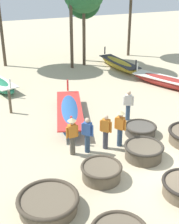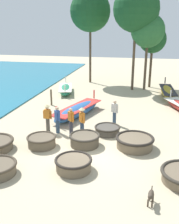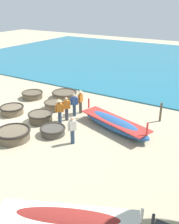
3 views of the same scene
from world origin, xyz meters
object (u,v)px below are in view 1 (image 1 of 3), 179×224
at_px(long_boat_ochre_hull, 70,113).
at_px(fisherman_by_coracle, 120,126).
at_px(fisherman_standing_right, 106,131).
at_px(coracle_front_left, 140,129).
at_px(coracle_front_right, 144,151).
at_px(fisherman_standing_left, 72,134).
at_px(coracle_weathered, 48,203).
at_px(long_boat_green_hull, 119,64).
at_px(fisherman_hauling, 87,134).
at_px(fisherman_crouching, 128,105).
at_px(tree_right_mid, 84,2).
at_px(mooring_post_inland, 10,102).
at_px(coracle_far_left, 101,171).
at_px(long_boat_blue_hull, 169,82).

distance_m(long_boat_ochre_hull, fisherman_by_coracle, 3.50).
height_order(long_boat_ochre_hull, fisherman_standing_right, fisherman_standing_right).
bearing_deg(fisherman_by_coracle, coracle_front_left, 21.18).
distance_m(coracle_front_right, fisherman_standing_left, 2.96).
distance_m(coracle_weathered, fisherman_by_coracle, 4.79).
height_order(long_boat_green_hull, fisherman_hauling, fisherman_hauling).
xyz_separation_m(fisherman_standing_left, fisherman_crouching, (3.69, 1.93, -0.12)).
bearing_deg(tree_right_mid, fisherman_standing_left, -114.31).
bearing_deg(fisherman_standing_right, long_boat_ochre_hull, 97.85).
xyz_separation_m(fisherman_standing_right, fisherman_crouching, (2.25, 2.04, 0.00)).
distance_m(coracle_front_right, tree_right_mid, 15.59).
distance_m(fisherman_by_coracle, fisherman_crouching, 2.63).
relative_size(fisherman_standing_right, tree_right_mid, 0.26).
distance_m(coracle_front_left, fisherman_hauling, 2.94).
xyz_separation_m(coracle_front_right, mooring_post_inland, (-4.12, 6.50, 0.30)).
bearing_deg(coracle_far_left, mooring_post_inland, 105.65).
bearing_deg(coracle_front_right, long_boat_blue_hull, 47.37).
height_order(coracle_weathered, mooring_post_inland, mooring_post_inland).
bearing_deg(fisherman_standing_right, coracle_front_left, 13.35).
bearing_deg(coracle_weathered, fisherman_hauling, 47.30).
bearing_deg(coracle_front_right, coracle_far_left, -165.30).
height_order(coracle_far_left, fisherman_crouching, fisherman_crouching).
distance_m(fisherman_hauling, mooring_post_inland, 5.64).
xyz_separation_m(long_boat_blue_hull, long_boat_green_hull, (-1.02, 4.87, 0.02)).
relative_size(long_boat_green_hull, fisherman_crouching, 3.14).
bearing_deg(fisherman_standing_right, coracle_front_right, -50.14).
bearing_deg(fisherman_standing_left, coracle_front_right, -29.13).
bearing_deg(fisherman_standing_left, fisherman_hauling, -7.12).
bearing_deg(coracle_front_left, long_boat_blue_hull, 43.19).
bearing_deg(tree_right_mid, long_boat_green_hull, -63.98).
bearing_deg(long_boat_blue_hull, fisherman_hauling, -146.68).
xyz_separation_m(long_boat_green_hull, mooring_post_inland, (-9.11, -4.90, 0.28)).
distance_m(coracle_front_right, long_boat_green_hull, 12.44).
relative_size(fisherman_hauling, fisherman_crouching, 1.00).
bearing_deg(fisherman_standing_right, fisherman_by_coracle, -4.40).
xyz_separation_m(fisherman_standing_right, tree_right_mid, (4.51, 13.29, 3.80)).
bearing_deg(fisherman_crouching, fisherman_standing_left, -152.45).
bearing_deg(tree_right_mid, coracle_far_left, -110.20).
bearing_deg(fisherman_standing_right, fisherman_hauling, 177.51).
bearing_deg(fisherman_hauling, coracle_front_right, -35.01).
distance_m(fisherman_standing_left, tree_right_mid, 14.92).
bearing_deg(long_boat_blue_hull, mooring_post_inland, -179.87).
bearing_deg(fisherman_standing_right, tree_right_mid, 71.27).
distance_m(coracle_front_right, fisherman_by_coracle, 1.46).
height_order(fisherman_standing_left, fisherman_crouching, fisherman_standing_left).
distance_m(fisherman_by_coracle, mooring_post_inland, 6.44).
height_order(long_boat_blue_hull, fisherman_hauling, fisherman_hauling).
height_order(long_boat_ochre_hull, fisherman_crouching, fisherman_crouching).
relative_size(coracle_front_left, tree_right_mid, 0.25).
bearing_deg(fisherman_by_coracle, coracle_weathered, -146.61).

